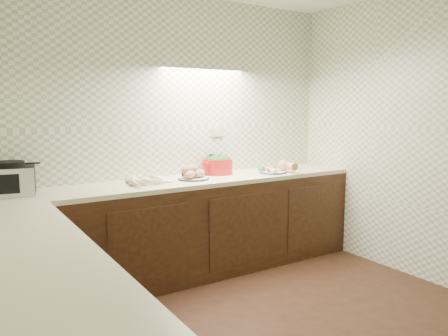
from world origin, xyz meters
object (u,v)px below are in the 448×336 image
toaster_oven (9,180)px  sweet_potato_plate (192,174)px  onion_bowl (189,173)px  dutch_oven (217,164)px  veg_plate (277,168)px  parsnip_pile (148,181)px

toaster_oven → sweet_potato_plate: toaster_oven is taller
onion_bowl → dutch_oven: dutch_oven is taller
onion_bowl → veg_plate: (0.90, -0.22, 0.01)m
sweet_potato_plate → onion_bowl: 0.12m
toaster_oven → sweet_potato_plate: bearing=7.5°
toaster_oven → dutch_oven: (1.87, 0.07, -0.02)m
toaster_oven → parsnip_pile: bearing=4.0°
dutch_oven → parsnip_pile: bearing=174.5°
parsnip_pile → dutch_oven: (0.81, 0.20, 0.07)m
sweet_potato_plate → dutch_oven: 0.40m
toaster_oven → parsnip_pile: size_ratio=1.00×
toaster_oven → veg_plate: 2.44m
parsnip_pile → dutch_oven: 0.84m
sweet_potato_plate → dutch_oven: dutch_oven is taller
sweet_potato_plate → veg_plate: (0.92, -0.10, -0.01)m
parsnip_pile → onion_bowl: size_ratio=2.91×
onion_bowl → sweet_potato_plate: bearing=-100.9°
veg_plate → toaster_oven: bearing=175.7°
sweet_potato_plate → onion_bowl: bearing=79.1°
toaster_oven → parsnip_pile: (1.06, -0.13, -0.09)m
toaster_oven → sweet_potato_plate: (1.51, -0.09, -0.07)m
sweet_potato_plate → dutch_oven: size_ratio=0.76×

